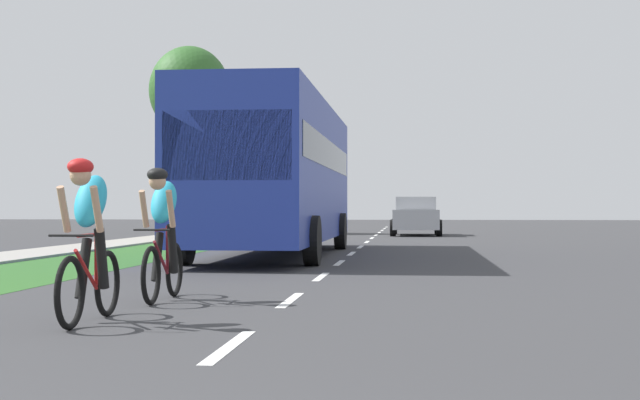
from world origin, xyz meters
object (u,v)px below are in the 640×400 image
(sedan_silver, at_px, (416,216))
(street_tree_far, at_px, (189,91))
(cyclist_trailing, at_px, (163,233))
(cyclist_lead, at_px, (89,239))
(bus_blue, at_px, (276,170))

(sedan_silver, bearing_deg, street_tree_far, 167.82)
(cyclist_trailing, height_order, street_tree_far, street_tree_far)
(street_tree_far, bearing_deg, sedan_silver, -12.18)
(cyclist_lead, height_order, cyclist_trailing, same)
(sedan_silver, relative_size, street_tree_far, 0.53)
(street_tree_far, bearing_deg, bus_blue, -70.19)
(cyclist_trailing, xyz_separation_m, bus_blue, (-0.19, 10.52, 1.17))
(cyclist_lead, xyz_separation_m, sedan_silver, (3.23, 28.37, -0.04))
(cyclist_trailing, relative_size, street_tree_far, 0.21)
(cyclist_trailing, bearing_deg, sedan_silver, 83.27)
(cyclist_lead, bearing_deg, bus_blue, 90.23)
(cyclist_lead, bearing_deg, street_tree_far, 101.97)
(cyclist_trailing, relative_size, sedan_silver, 0.40)
(bus_blue, relative_size, sedan_silver, 2.70)
(cyclist_lead, relative_size, sedan_silver, 0.40)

